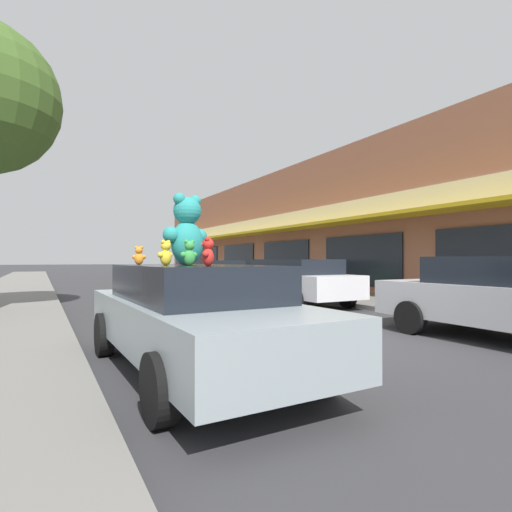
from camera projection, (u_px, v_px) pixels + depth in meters
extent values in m
plane|color=#333335|center=(322.00, 341.00, 7.00)|extent=(260.00, 260.00, 0.00)
cube|color=slate|center=(501.00, 317.00, 9.56)|extent=(3.09, 90.00, 0.13)
cube|color=#9E6047|center=(369.00, 231.00, 23.64)|extent=(11.74, 39.10, 6.25)
cube|color=gold|center=(275.00, 230.00, 20.53)|extent=(1.29, 32.85, 0.12)
cube|color=beige|center=(284.00, 220.00, 20.82)|extent=(0.08, 31.28, 0.70)
cube|color=black|center=(503.00, 261.00, 10.98)|extent=(0.06, 4.25, 2.00)
cube|color=black|center=(360.00, 260.00, 15.90)|extent=(0.06, 4.25, 2.00)
cube|color=black|center=(285.00, 260.00, 20.81)|extent=(0.06, 4.25, 2.00)
cube|color=black|center=(238.00, 260.00, 25.72)|extent=(0.06, 4.25, 2.00)
cube|color=black|center=(206.00, 260.00, 30.63)|extent=(0.06, 4.25, 2.00)
cube|color=black|center=(183.00, 260.00, 35.54)|extent=(0.06, 4.25, 2.00)
cube|color=#8C999E|center=(194.00, 323.00, 5.09)|extent=(1.85, 4.68, 0.60)
cube|color=black|center=(194.00, 282.00, 5.10)|extent=(1.60, 2.59, 0.44)
cylinder|color=black|center=(104.00, 334.00, 5.91)|extent=(0.21, 0.64, 0.64)
cylinder|color=black|center=(211.00, 325.00, 6.76)|extent=(0.21, 0.64, 0.64)
cylinder|color=black|center=(159.00, 389.00, 3.41)|extent=(0.21, 0.64, 0.64)
cylinder|color=black|center=(318.00, 363.00, 4.26)|extent=(0.21, 0.64, 0.64)
ellipsoid|color=teal|center=(187.00, 243.00, 5.09)|extent=(0.53, 0.49, 0.56)
sphere|color=teal|center=(187.00, 211.00, 5.10)|extent=(0.45, 0.45, 0.36)
sphere|color=teal|center=(195.00, 201.00, 5.19)|extent=(0.19, 0.19, 0.15)
sphere|color=teal|center=(179.00, 199.00, 5.00)|extent=(0.19, 0.19, 0.15)
sphere|color=#47CDC6|center=(180.00, 213.00, 5.20)|extent=(0.17, 0.17, 0.14)
sphere|color=teal|center=(199.00, 236.00, 5.28)|extent=(0.26, 0.26, 0.21)
sphere|color=teal|center=(171.00, 235.00, 4.95)|extent=(0.26, 0.26, 0.21)
ellipsoid|color=olive|center=(182.00, 259.00, 5.94)|extent=(0.17, 0.16, 0.17)
sphere|color=olive|center=(182.00, 250.00, 5.94)|extent=(0.15, 0.15, 0.11)
sphere|color=olive|center=(184.00, 248.00, 5.98)|extent=(0.06, 0.06, 0.04)
sphere|color=olive|center=(180.00, 248.00, 5.91)|extent=(0.06, 0.06, 0.04)
sphere|color=tan|center=(180.00, 251.00, 5.97)|extent=(0.06, 0.06, 0.04)
sphere|color=olive|center=(185.00, 257.00, 6.01)|extent=(0.08, 0.08, 0.06)
sphere|color=olive|center=(178.00, 257.00, 5.89)|extent=(0.08, 0.08, 0.06)
ellipsoid|color=orange|center=(139.00, 259.00, 5.46)|extent=(0.15, 0.15, 0.16)
sphere|color=orange|center=(139.00, 250.00, 5.47)|extent=(0.13, 0.13, 0.10)
sphere|color=orange|center=(142.00, 247.00, 5.47)|extent=(0.06, 0.06, 0.04)
sphere|color=orange|center=(136.00, 247.00, 5.46)|extent=(0.06, 0.06, 0.04)
sphere|color=#FFBA41|center=(140.00, 251.00, 5.51)|extent=(0.05, 0.05, 0.04)
sphere|color=orange|center=(144.00, 257.00, 5.48)|extent=(0.08, 0.08, 0.06)
sphere|color=orange|center=(134.00, 257.00, 5.47)|extent=(0.08, 0.08, 0.06)
ellipsoid|color=green|center=(189.00, 258.00, 4.69)|extent=(0.17, 0.16, 0.19)
sphere|color=green|center=(189.00, 246.00, 4.69)|extent=(0.15, 0.15, 0.12)
sphere|color=green|center=(193.00, 242.00, 4.72)|extent=(0.06, 0.06, 0.05)
sphere|color=green|center=(186.00, 242.00, 4.66)|extent=(0.06, 0.06, 0.05)
sphere|color=#5ADA6D|center=(187.00, 246.00, 4.73)|extent=(0.06, 0.06, 0.05)
sphere|color=green|center=(194.00, 255.00, 4.75)|extent=(0.08, 0.08, 0.07)
sphere|color=green|center=(183.00, 255.00, 4.65)|extent=(0.08, 0.08, 0.07)
ellipsoid|color=yellow|center=(166.00, 258.00, 4.71)|extent=(0.19, 0.18, 0.19)
sphere|color=yellow|center=(166.00, 246.00, 4.71)|extent=(0.16, 0.16, 0.12)
sphere|color=yellow|center=(168.00, 242.00, 4.75)|extent=(0.07, 0.07, 0.05)
sphere|color=yellow|center=(163.00, 242.00, 4.68)|extent=(0.07, 0.07, 0.05)
sphere|color=#FFFF4D|center=(163.00, 247.00, 4.74)|extent=(0.06, 0.06, 0.05)
sphere|color=yellow|center=(170.00, 255.00, 4.78)|extent=(0.09, 0.09, 0.07)
sphere|color=yellow|center=(161.00, 255.00, 4.65)|extent=(0.09, 0.09, 0.07)
ellipsoid|color=red|center=(208.00, 257.00, 4.16)|extent=(0.18, 0.19, 0.19)
sphere|color=red|center=(208.00, 244.00, 4.16)|extent=(0.17, 0.17, 0.12)
sphere|color=red|center=(209.00, 240.00, 4.21)|extent=(0.07, 0.07, 0.05)
sphere|color=red|center=(207.00, 239.00, 4.12)|extent=(0.07, 0.07, 0.05)
sphere|color=#FF4741|center=(203.00, 245.00, 4.17)|extent=(0.06, 0.06, 0.05)
sphere|color=red|center=(208.00, 254.00, 4.24)|extent=(0.10, 0.10, 0.07)
sphere|color=red|center=(206.00, 254.00, 4.09)|extent=(0.10, 0.10, 0.07)
cylinder|color=black|center=(410.00, 317.00, 7.65)|extent=(0.20, 0.64, 0.64)
cylinder|color=black|center=(469.00, 312.00, 8.51)|extent=(0.20, 0.64, 0.64)
cube|color=silver|center=(295.00, 284.00, 12.72)|extent=(1.82, 4.72, 0.67)
cube|color=black|center=(295.00, 266.00, 12.73)|extent=(1.60, 3.03, 0.45)
cylinder|color=black|center=(249.00, 292.00, 13.58)|extent=(0.20, 0.64, 0.64)
cylinder|color=black|center=(293.00, 290.00, 14.43)|extent=(0.20, 0.64, 0.64)
cylinder|color=black|center=(298.00, 300.00, 11.01)|extent=(0.20, 0.64, 0.64)
cylinder|color=black|center=(347.00, 297.00, 11.86)|extent=(0.20, 0.64, 0.64)
cube|color=#336B3D|center=(218.00, 277.00, 18.26)|extent=(1.67, 4.53, 0.62)
cube|color=black|center=(218.00, 265.00, 18.27)|extent=(1.47, 2.77, 0.47)
cylinder|color=black|center=(190.00, 283.00, 19.11)|extent=(0.20, 0.64, 0.64)
cylinder|color=black|center=(222.00, 282.00, 19.89)|extent=(0.20, 0.64, 0.64)
cylinder|color=black|center=(213.00, 286.00, 16.64)|extent=(0.20, 0.64, 0.64)
cylinder|color=black|center=(247.00, 285.00, 17.42)|extent=(0.20, 0.64, 0.64)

